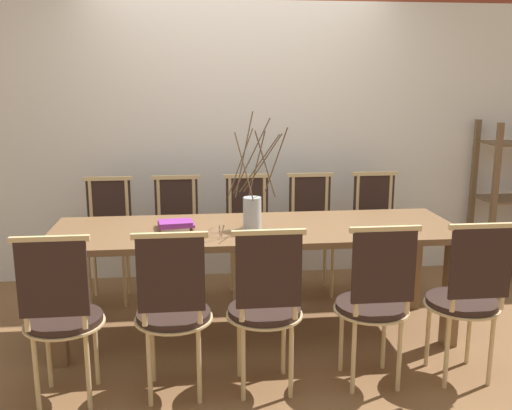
% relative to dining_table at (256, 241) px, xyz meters
% --- Properties ---
extents(ground_plane, '(16.00, 16.00, 0.00)m').
position_rel_dining_table_xyz_m(ground_plane, '(0.00, 0.00, -0.66)').
color(ground_plane, brown).
extents(wall_rear, '(12.00, 0.06, 3.20)m').
position_rel_dining_table_xyz_m(wall_rear, '(0.00, 1.28, 0.94)').
color(wall_rear, silver).
rests_on(wall_rear, ground_plane).
extents(dining_table, '(2.68, 0.84, 0.75)m').
position_rel_dining_table_xyz_m(dining_table, '(0.00, 0.00, 0.00)').
color(dining_table, brown).
rests_on(dining_table, ground_plane).
extents(chair_near_leftend, '(0.42, 0.42, 0.96)m').
position_rel_dining_table_xyz_m(chair_near_leftend, '(-1.10, -0.75, -0.13)').
color(chair_near_leftend, black).
rests_on(chair_near_leftend, ground_plane).
extents(chair_near_left, '(0.42, 0.42, 0.96)m').
position_rel_dining_table_xyz_m(chair_near_left, '(-0.53, -0.75, -0.13)').
color(chair_near_left, black).
rests_on(chair_near_left, ground_plane).
extents(chair_near_center, '(0.42, 0.42, 0.96)m').
position_rel_dining_table_xyz_m(chair_near_center, '(-0.03, -0.75, -0.13)').
color(chair_near_center, black).
rests_on(chair_near_center, ground_plane).
extents(chair_near_right, '(0.42, 0.42, 0.96)m').
position_rel_dining_table_xyz_m(chair_near_right, '(0.58, -0.75, -0.13)').
color(chair_near_right, black).
rests_on(chair_near_right, ground_plane).
extents(chair_near_rightend, '(0.42, 0.42, 0.96)m').
position_rel_dining_table_xyz_m(chair_near_rightend, '(1.11, -0.75, -0.13)').
color(chair_near_rightend, black).
rests_on(chair_near_rightend, ground_plane).
extents(chair_far_leftend, '(0.42, 0.42, 0.96)m').
position_rel_dining_table_xyz_m(chair_far_leftend, '(-1.07, 0.75, -0.13)').
color(chair_far_leftend, black).
rests_on(chair_far_leftend, ground_plane).
extents(chair_far_left, '(0.42, 0.42, 0.96)m').
position_rel_dining_table_xyz_m(chair_far_left, '(-0.54, 0.75, -0.13)').
color(chair_far_left, black).
rests_on(chair_far_left, ground_plane).
extents(chair_far_center, '(0.42, 0.42, 0.96)m').
position_rel_dining_table_xyz_m(chair_far_center, '(0.03, 0.75, -0.13)').
color(chair_far_center, black).
rests_on(chair_far_center, ground_plane).
extents(chair_far_right, '(0.42, 0.42, 0.96)m').
position_rel_dining_table_xyz_m(chair_far_right, '(0.54, 0.75, -0.13)').
color(chair_far_right, black).
rests_on(chair_far_right, ground_plane).
extents(chair_far_rightend, '(0.42, 0.42, 0.96)m').
position_rel_dining_table_xyz_m(chair_far_rightend, '(1.08, 0.75, -0.13)').
color(chair_far_rightend, black).
rests_on(chair_far_rightend, ground_plane).
extents(vase_centerpiece, '(0.37, 0.37, 0.76)m').
position_rel_dining_table_xyz_m(vase_centerpiece, '(-0.03, -0.05, 0.23)').
color(vase_centerpiece, '#B2BCC1').
rests_on(vase_centerpiece, dining_table).
extents(book_stack, '(0.25, 0.22, 0.05)m').
position_rel_dining_table_xyz_m(book_stack, '(-0.53, 0.03, 0.12)').
color(book_stack, beige).
rests_on(book_stack, dining_table).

